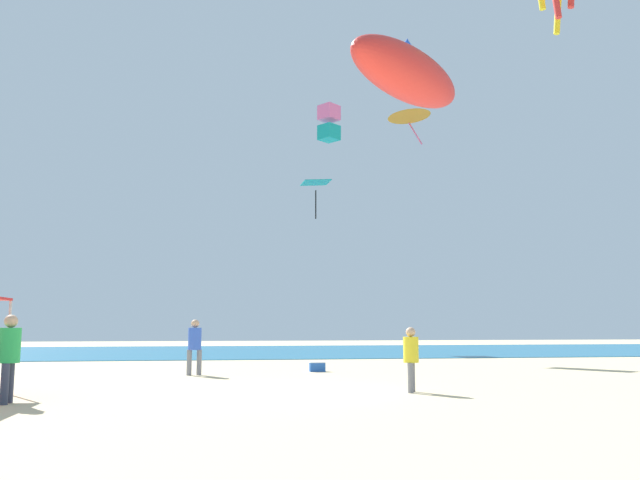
{
  "coord_description": "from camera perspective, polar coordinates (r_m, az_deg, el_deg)",
  "views": [
    {
      "loc": [
        -1.75,
        -16.97,
        1.68
      ],
      "look_at": [
        2.6,
        11.23,
        5.43
      ],
      "focal_mm": 36.52,
      "sensor_mm": 36.0,
      "label": 1
    }
  ],
  "objects": [
    {
      "name": "ground",
      "position": [
        17.15,
        -2.95,
        -13.28
      ],
      "size": [
        110.0,
        110.0,
        0.1
      ],
      "primitive_type": "cube",
      "color": "beige"
    },
    {
      "name": "ocean_strip",
      "position": [
        43.14,
        -6.53,
        -9.66
      ],
      "size": [
        110.0,
        21.44,
        0.03
      ],
      "primitive_type": "cube",
      "color": "#1E6B93",
      "rests_on": "ground"
    },
    {
      "name": "person_near_tent",
      "position": [
        16.96,
        7.98,
        -9.86
      ],
      "size": [
        0.39,
        0.41,
        1.64
      ],
      "rotation": [
        0.0,
        0.0,
        1.13
      ],
      "color": "slate",
      "rests_on": "ground"
    },
    {
      "name": "person_leftmost",
      "position": [
        22.89,
        -10.92,
        -8.8
      ],
      "size": [
        0.5,
        0.45,
        1.88
      ],
      "rotation": [
        0.0,
        0.0,
        0.14
      ],
      "color": "slate",
      "rests_on": "ground"
    },
    {
      "name": "person_central",
      "position": [
        15.9,
        -25.58,
        -8.78
      ],
      "size": [
        0.46,
        0.51,
        1.92
      ],
      "rotation": [
        0.0,
        0.0,
        4.71
      ],
      "color": "#33384C",
      "rests_on": "ground"
    },
    {
      "name": "cooler_box",
      "position": [
        24.32,
        -0.24,
        -11.04
      ],
      "size": [
        0.57,
        0.37,
        0.35
      ],
      "color": "blue",
      "rests_on": "ground"
    },
    {
      "name": "kite_delta_orange",
      "position": [
        46.48,
        7.78,
        10.98
      ],
      "size": [
        4.16,
        4.15,
        2.43
      ],
      "rotation": [
        0.0,
        0.0,
        4.15
      ],
      "color": "orange"
    },
    {
      "name": "kite_diamond_teal",
      "position": [
        46.02,
        -0.37,
        4.89
      ],
      "size": [
        2.03,
        2.03,
        2.68
      ],
      "rotation": [
        0.0,
        0.0,
        1.63
      ],
      "color": "teal"
    },
    {
      "name": "kite_box_pink",
      "position": [
        38.67,
        0.79,
        10.22
      ],
      "size": [
        1.39,
        1.39,
        2.09
      ],
      "rotation": [
        0.0,
        0.0,
        2.23
      ],
      "color": "pink"
    },
    {
      "name": "kite_inflatable_red",
      "position": [
        22.08,
        7.63,
        14.27
      ],
      "size": [
        5.59,
        5.32,
        2.21
      ],
      "rotation": [
        0.0,
        0.0,
        3.88
      ],
      "color": "red"
    }
  ]
}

